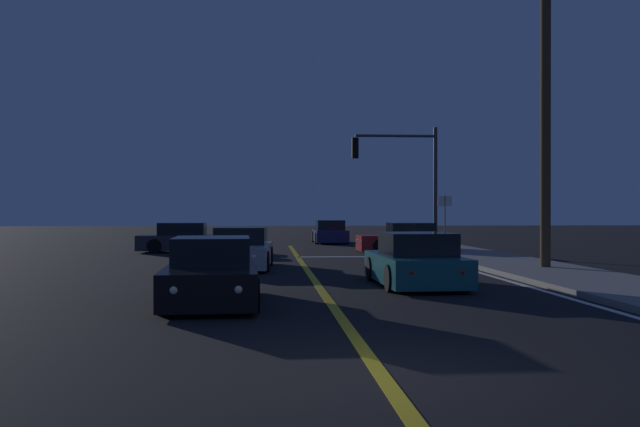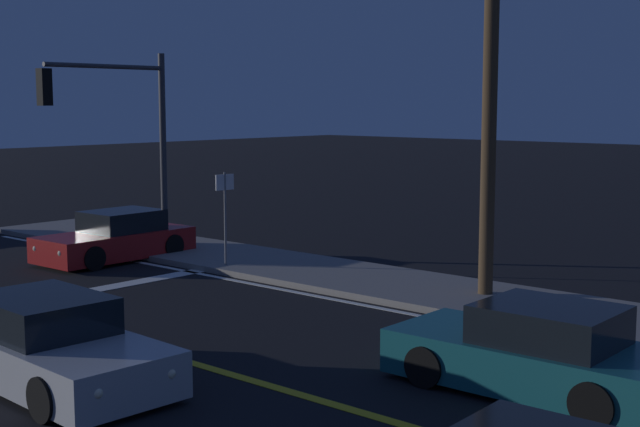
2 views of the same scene
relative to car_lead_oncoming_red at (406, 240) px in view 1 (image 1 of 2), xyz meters
The scene contains 14 objects.
ground_plane 23.82m from the car_lead_oncoming_red, 102.23° to the right, with size 160.00×160.00×0.00m, color black.
sidewalk_right 12.51m from the car_lead_oncoming_red, 80.88° to the right, with size 3.20×39.36×0.15m, color gray.
lane_line_center 13.34m from the car_lead_oncoming_red, 112.23° to the right, with size 0.20×37.17×0.01m, color gold.
lane_line_edge_right 12.35m from the car_lead_oncoming_red, 89.40° to the right, with size 0.16×37.17×0.01m, color white.
stop_bar 3.77m from the car_lead_oncoming_red, 128.71° to the right, with size 5.42×0.50×0.01m, color white.
car_lead_oncoming_red is the anchor object (origin of this frame).
car_side_waiting_silver 10.86m from the car_lead_oncoming_red, 131.28° to the right, with size 2.15×4.61×1.34m.
car_far_approaching_charcoal 9.96m from the car_lead_oncoming_red, behind, with size 4.54×1.84×1.34m.
car_mid_block_teal 14.19m from the car_lead_oncoming_red, 100.62° to the right, with size 2.03×4.32×1.34m.
car_following_oncoming_navy 9.78m from the car_lead_oncoming_red, 105.50° to the left, with size 1.93×4.38×1.34m.
car_distant_tail_black 18.45m from the car_lead_oncoming_red, 113.83° to the right, with size 1.99×4.35×1.34m.
traffic_signal_near_right 3.22m from the car_lead_oncoming_red, 107.84° to the right, with size 3.83×0.28×5.60m.
utility_pole_right 11.60m from the car_lead_oncoming_red, 77.38° to the right, with size 1.71×0.32×10.94m.
street_sign_corner 3.69m from the car_lead_oncoming_red, 75.52° to the right, with size 0.56×0.08×2.52m.
Camera 1 is at (-1.32, -7.89, 1.88)m, focal length 39.24 mm.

